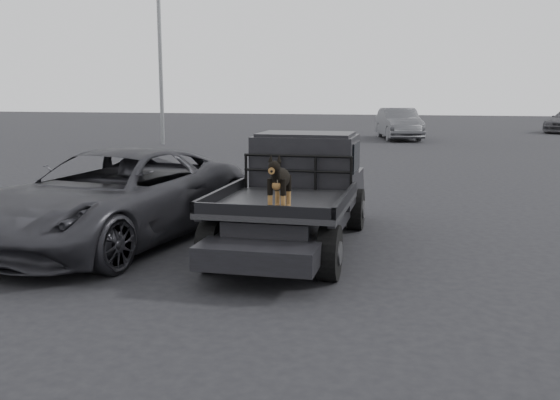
% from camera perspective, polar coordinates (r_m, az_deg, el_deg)
% --- Properties ---
extents(ground, '(120.00, 120.00, 0.00)m').
position_cam_1_polar(ground, '(8.12, -0.53, -8.11)').
color(ground, black).
rests_on(ground, ground).
extents(flatbed_ute, '(2.00, 5.40, 0.92)m').
position_cam_1_polar(flatbed_ute, '(10.15, 1.37, -1.74)').
color(flatbed_ute, black).
rests_on(flatbed_ute, ground).
extents(ute_cab, '(1.72, 1.30, 0.88)m').
position_cam_1_polar(ute_cab, '(10.93, 2.41, 3.87)').
color(ute_cab, black).
rests_on(ute_cab, flatbed_ute).
extents(headache_rack, '(1.80, 0.08, 0.55)m').
position_cam_1_polar(headache_rack, '(10.22, 1.61, 2.52)').
color(headache_rack, black).
rests_on(headache_rack, flatbed_ute).
extents(dog, '(0.32, 0.60, 0.74)m').
position_cam_1_polar(dog, '(8.43, -0.03, 1.58)').
color(dog, black).
rests_on(dog, flatbed_ute).
extents(parked_suv, '(3.41, 5.90, 1.54)m').
position_cam_1_polar(parked_suv, '(10.76, -14.92, 0.29)').
color(parked_suv, '#2B2B30').
rests_on(parked_suv, ground).
extents(distant_car_a, '(2.82, 5.19, 1.62)m').
position_cam_1_polar(distant_car_a, '(33.49, 10.81, 6.87)').
color(distant_car_a, '#494A4E').
rests_on(distant_car_a, ground).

